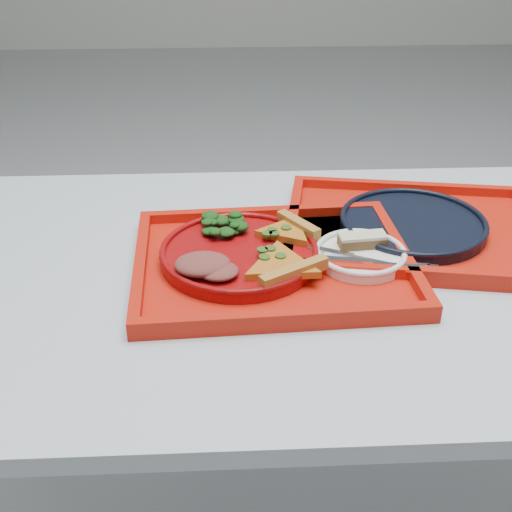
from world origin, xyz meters
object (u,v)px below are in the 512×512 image
at_px(tray_far, 412,232).
at_px(dessert_bar, 362,240).
at_px(tray_main, 273,266).
at_px(navy_plate, 413,225).
at_px(dinner_plate, 239,256).

xyz_separation_m(tray_far, dessert_bar, (-0.11, -0.08, 0.03)).
distance_m(tray_main, navy_plate, 0.28).
distance_m(dinner_plate, navy_plate, 0.33).
bearing_deg(tray_main, navy_plate, 19.23).
xyz_separation_m(tray_far, dinner_plate, (-0.32, -0.10, 0.02)).
xyz_separation_m(navy_plate, dessert_bar, (-0.11, -0.08, 0.02)).
relative_size(tray_main, dessert_bar, 5.52).
xyz_separation_m(tray_main, navy_plate, (0.26, 0.11, 0.01)).
relative_size(dinner_plate, dessert_bar, 3.19).
height_order(tray_far, navy_plate, navy_plate).
xyz_separation_m(dinner_plate, dessert_bar, (0.21, 0.01, 0.02)).
height_order(tray_main, tray_far, same).
bearing_deg(dinner_plate, dessert_bar, 3.87).
bearing_deg(dessert_bar, tray_far, 30.90).
height_order(tray_main, dinner_plate, dinner_plate).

